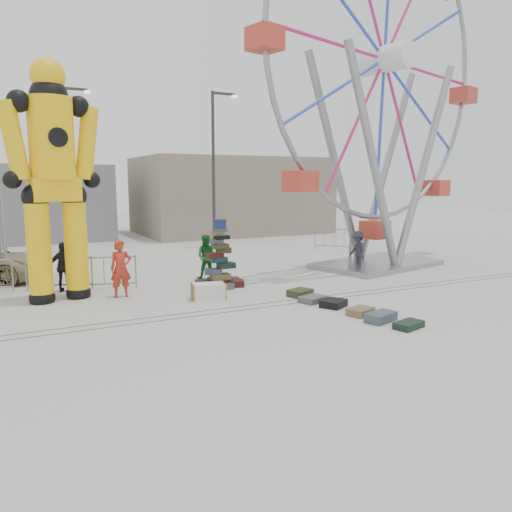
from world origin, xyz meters
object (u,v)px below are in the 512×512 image
barricade_wheel_front (350,254)px  pedestrian_green (207,257)px  barricade_dummy_c (104,273)px  pedestrian_black (64,267)px  barricade_dummy_b (59,274)px  steamer_trunk (209,291)px  ferris_wheel (383,87)px  lamp_post_right (215,161)px  suitcase_tower (219,268)px  lamp_post_left (67,160)px  barricade_wheel_back (334,239)px  crash_test_dummy (53,172)px  pedestrian_red (121,269)px  pedestrian_grey (358,250)px

barricade_wheel_front → pedestrian_green: size_ratio=1.24×
barricade_dummy_c → pedestrian_black: (-1.18, 0.25, 0.24)m
barricade_dummy_b → barricade_wheel_front: size_ratio=1.00×
steamer_trunk → pedestrian_black: pedestrian_black is taller
barricade_dummy_c → ferris_wheel: bearing=11.8°
lamp_post_right → pedestrian_black: bearing=-137.1°
pedestrian_green → lamp_post_right: bearing=101.4°
suitcase_tower → ferris_wheel: 9.79m
lamp_post_left → barricade_wheel_back: 13.86m
crash_test_dummy → barricade_dummy_c: bearing=21.2°
lamp_post_right → barricade_dummy_b: size_ratio=4.00×
barricade_dummy_c → crash_test_dummy: bearing=-133.0°
pedestrian_red → pedestrian_black: pedestrian_red is taller
lamp_post_left → suitcase_tower: lamp_post_left is taller
pedestrian_grey → barricade_wheel_back: bearing=160.8°
crash_test_dummy → ferris_wheel: (12.25, 0.38, 3.38)m
crash_test_dummy → ferris_wheel: ferris_wheel is taller
barricade_dummy_b → barricade_wheel_back: size_ratio=1.00×
ferris_wheel → pedestrian_grey: size_ratio=9.34×
lamp_post_right → suitcase_tower: lamp_post_right is taller
lamp_post_left → pedestrian_black: 10.51m
crash_test_dummy → pedestrian_green: 5.88m
barricade_dummy_c → pedestrian_black: size_ratio=1.26×
lamp_post_right → crash_test_dummy: size_ratio=1.13×
crash_test_dummy → barricade_wheel_front: bearing=-7.7°
steamer_trunk → barricade_wheel_front: size_ratio=0.50×
pedestrian_green → lamp_post_left: bearing=144.7°
steamer_trunk → barricade_dummy_b: size_ratio=0.50×
crash_test_dummy → lamp_post_left: bearing=70.5°
pedestrian_black → ferris_wheel: bearing=-160.1°
barricade_dummy_c → barricade_wheel_back: 13.03m
suitcase_tower → barricade_wheel_front: (6.16, 1.04, -0.08)m
barricade_dummy_b → ferris_wheel: bearing=11.3°
barricade_wheel_front → pedestrian_black: (-10.86, 0.46, 0.24)m
pedestrian_green → pedestrian_black: size_ratio=1.02×
barricade_wheel_back → pedestrian_red: size_ratio=1.15×
lamp_post_right → suitcase_tower: size_ratio=3.56×
crash_test_dummy → pedestrian_green: crash_test_dummy is taller
lamp_post_right → barricade_wheel_back: bearing=-34.9°
lamp_post_right → pedestrian_black: size_ratio=5.04×
suitcase_tower → barricade_dummy_c: size_ratio=1.12×
lamp_post_left → pedestrian_black: lamp_post_left is taller
crash_test_dummy → pedestrian_grey: (11.03, 0.11, -2.96)m
ferris_wheel → barricade_wheel_back: ferris_wheel is taller
crash_test_dummy → ferris_wheel: bearing=-9.5°
barricade_wheel_back → pedestrian_black: (-13.42, -4.21, 0.24)m
lamp_post_left → barricade_wheel_front: size_ratio=4.00×
lamp_post_right → barricade_wheel_front: bearing=-72.9°
lamp_post_left → barricade_wheel_back: size_ratio=4.00×
lamp_post_right → steamer_trunk: 12.44m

